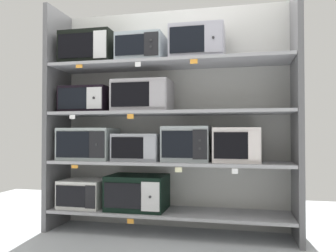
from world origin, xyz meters
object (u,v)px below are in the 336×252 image
object	(u,v)px
microwave_3	(138,147)
microwave_6	(87,100)
microwave_1	(138,192)
microwave_8	(89,50)
microwave_7	(143,96)
microwave_2	(89,144)
microwave_4	(187,144)
microwave_0	(84,193)
microwave_10	(198,44)
microwave_5	(237,145)
microwave_9	(142,50)

from	to	relation	value
microwave_3	microwave_6	distance (m)	0.74
microwave_1	microwave_8	xyz separation A→B (m)	(-0.53, -0.00, 1.46)
microwave_7	microwave_8	world-z (taller)	microwave_8
microwave_2	microwave_6	bearing A→B (deg)	179.98
microwave_3	microwave_4	size ratio (longest dim) A/B	1.02
microwave_7	microwave_8	distance (m)	0.76
microwave_0	microwave_10	world-z (taller)	microwave_10
microwave_4	microwave_10	xyz separation A→B (m)	(0.11, 0.00, 0.96)
microwave_1	microwave_5	distance (m)	1.08
microwave_0	microwave_1	size ratio (longest dim) A/B	0.76
microwave_2	microwave_7	bearing A→B (deg)	0.02
microwave_4	microwave_6	distance (m)	1.14
microwave_1	microwave_4	xyz separation A→B (m)	(0.50, -0.00, 0.49)
microwave_1	microwave_3	distance (m)	0.45
microwave_2	microwave_7	xyz separation A→B (m)	(0.58, 0.00, 0.48)
microwave_9	microwave_8	bearing A→B (deg)	-180.00
microwave_9	microwave_6	bearing A→B (deg)	-179.97
microwave_4	microwave_8	xyz separation A→B (m)	(-1.02, 0.00, 0.97)
microwave_0	microwave_2	size ratio (longest dim) A/B	0.81
microwave_2	microwave_6	world-z (taller)	microwave_6
microwave_8	microwave_10	size ratio (longest dim) A/B	1.06
microwave_6	microwave_10	bearing A→B (deg)	0.01
microwave_0	microwave_10	xyz separation A→B (m)	(1.18, 0.00, 1.48)
microwave_2	microwave_6	xyz separation A→B (m)	(-0.02, 0.00, 0.46)
microwave_1	microwave_5	size ratio (longest dim) A/B	1.33
microwave_7	microwave_9	bearing A→B (deg)	178.68
microwave_2	microwave_4	xyz separation A→B (m)	(1.02, 0.00, 0.01)
microwave_4	microwave_10	size ratio (longest dim) A/B	0.87
microwave_0	microwave_6	distance (m)	0.96
microwave_2	microwave_5	xyz separation A→B (m)	(1.50, 0.00, -0.00)
microwave_2	microwave_10	bearing A→B (deg)	0.01
microwave_2	microwave_3	xyz separation A→B (m)	(0.53, 0.00, -0.03)
microwave_3	microwave_5	size ratio (longest dim) A/B	1.07
microwave_2	microwave_10	size ratio (longest dim) A/B	1.05
microwave_2	microwave_9	world-z (taller)	microwave_9
microwave_5	microwave_6	xyz separation A→B (m)	(-1.52, -0.00, 0.46)
microwave_1	microwave_9	size ratio (longest dim) A/B	1.27
microwave_6	microwave_9	xyz separation A→B (m)	(0.60, 0.00, 0.49)
microwave_7	microwave_6	bearing A→B (deg)	-179.98
microwave_7	microwave_0	bearing A→B (deg)	-180.00
microwave_2	microwave_6	distance (m)	0.46
microwave_6	microwave_10	world-z (taller)	microwave_10
microwave_1	microwave_3	bearing A→B (deg)	-2.00
microwave_3	microwave_6	xyz separation A→B (m)	(-0.56, -0.00, 0.48)
microwave_6	microwave_7	size ratio (longest dim) A/B	0.87
microwave_2	microwave_7	world-z (taller)	microwave_7
microwave_9	microwave_2	bearing A→B (deg)	-179.97
microwave_1	microwave_10	world-z (taller)	microwave_10
microwave_8	microwave_6	bearing A→B (deg)	-179.34
microwave_10	microwave_6	bearing A→B (deg)	-179.99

